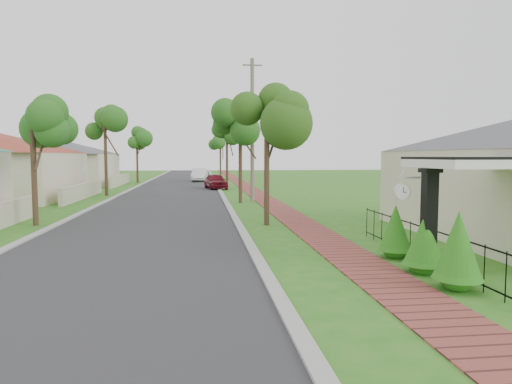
{
  "coord_description": "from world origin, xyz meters",
  "views": [
    {
      "loc": [
        -0.84,
        -11.21,
        2.8
      ],
      "look_at": [
        1.13,
        5.14,
        1.5
      ],
      "focal_mm": 32.0,
      "sensor_mm": 36.0,
      "label": 1
    }
  ],
  "objects": [
    {
      "name": "parked_car_white",
      "position": [
        -1.0,
        39.81,
        0.72
      ],
      "size": [
        1.89,
        4.48,
        1.44
      ],
      "primitive_type": "imported",
      "rotation": [
        0.0,
        0.0,
        -0.09
      ],
      "color": "white",
      "rests_on": "ground"
    },
    {
      "name": "porch_post",
      "position": [
        4.55,
        -1.0,
        1.12
      ],
      "size": [
        0.48,
        0.48,
        2.52
      ],
      "color": "black",
      "rests_on": "ground"
    },
    {
      "name": "kerb_left",
      "position": [
        -6.65,
        20.0,
        0.0
      ],
      "size": [
        0.3,
        120.0,
        0.1
      ],
      "primitive_type": "cube",
      "color": "#9E9E99",
      "rests_on": "ground"
    },
    {
      "name": "station_clock",
      "position": [
        4.06,
        -0.6,
        1.95
      ],
      "size": [
        0.69,
        0.13,
        0.59
      ],
      "color": "silver",
      "rests_on": "ground"
    },
    {
      "name": "sidewalk",
      "position": [
        3.25,
        20.0,
        0.0
      ],
      "size": [
        1.5,
        120.0,
        0.03
      ],
      "primitive_type": "cube",
      "color": "brown",
      "rests_on": "ground"
    },
    {
      "name": "hedge_row",
      "position": [
        4.45,
        -1.08,
        0.73
      ],
      "size": [
        0.9,
        3.94,
        1.77
      ],
      "color": "#246614",
      "rests_on": "ground"
    },
    {
      "name": "near_tree",
      "position": [
        1.79,
        7.0,
        4.41
      ],
      "size": [
        2.15,
        2.15,
        5.53
      ],
      "color": "#382619",
      "rests_on": "ground"
    },
    {
      "name": "kerb_right",
      "position": [
        0.65,
        20.0,
        0.0
      ],
      "size": [
        0.3,
        120.0,
        0.1
      ],
      "primitive_type": "cube",
      "color": "#9E9E99",
      "rests_on": "ground"
    },
    {
      "name": "far_house_grey",
      "position": [
        -14.97,
        34.0,
        2.34
      ],
      "size": [
        15.56,
        15.56,
        4.6
      ],
      "color": "beige",
      "rests_on": "ground"
    },
    {
      "name": "picket_fence",
      "position": [
        4.9,
        -0.0,
        0.53
      ],
      "size": [
        0.03,
        8.02,
        1.0
      ],
      "color": "black",
      "rests_on": "ground"
    },
    {
      "name": "ground",
      "position": [
        0.0,
        0.0,
        0.0
      ],
      "size": [
        160.0,
        160.0,
        0.0
      ],
      "primitive_type": "plane",
      "color": "#26701A",
      "rests_on": "ground"
    },
    {
      "name": "parked_car_red",
      "position": [
        0.4,
        27.77,
        0.65
      ],
      "size": [
        2.16,
        4.01,
        1.3
      ],
      "primitive_type": "imported",
      "rotation": [
        0.0,
        0.0,
        0.17
      ],
      "color": "maroon",
      "rests_on": "ground"
    },
    {
      "name": "utility_pole",
      "position": [
        2.3,
        16.7,
        4.41
      ],
      "size": [
        1.2,
        0.24,
        8.7
      ],
      "color": "#73675A",
      "rests_on": "ground"
    },
    {
      "name": "street_trees",
      "position": [
        -2.87,
        26.84,
        4.54
      ],
      "size": [
        10.7,
        37.65,
        5.89
      ],
      "color": "#382619",
      "rests_on": "ground"
    },
    {
      "name": "road",
      "position": [
        -3.0,
        20.0,
        0.0
      ],
      "size": [
        7.0,
        120.0,
        0.02
      ],
      "primitive_type": "cube",
      "color": "#28282B",
      "rests_on": "ground"
    }
  ]
}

